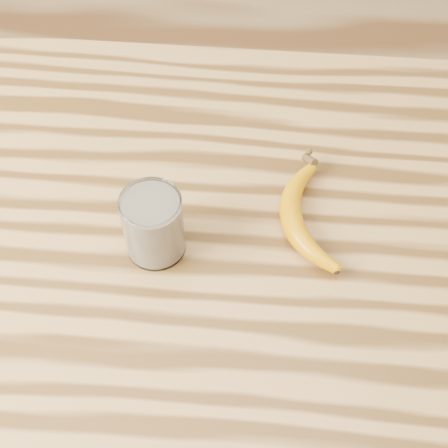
{
  "coord_description": "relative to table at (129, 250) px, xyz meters",
  "views": [
    {
      "loc": [
        0.22,
        -0.59,
        1.68
      ],
      "look_at": [
        0.17,
        -0.05,
        0.93
      ],
      "focal_mm": 50.0,
      "sensor_mm": 36.0,
      "label": 1
    }
  ],
  "objects": [
    {
      "name": "smoothie_glass",
      "position": [
        0.07,
        -0.07,
        0.18
      ],
      "size": [
        0.09,
        0.09,
        0.11
      ],
      "color": "white",
      "rests_on": "table"
    },
    {
      "name": "banana",
      "position": [
        0.27,
        -0.02,
        0.15
      ],
      "size": [
        0.16,
        0.3,
        0.03
      ],
      "primitive_type": null,
      "rotation": [
        0.0,
        0.0,
        0.19
      ],
      "color": "#C88000",
      "rests_on": "table"
    },
    {
      "name": "table",
      "position": [
        0.0,
        0.0,
        0.0
      ],
      "size": [
        1.2,
        0.8,
        0.9
      ],
      "color": "#A77940",
      "rests_on": "ground"
    }
  ]
}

